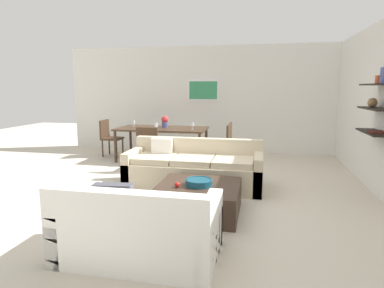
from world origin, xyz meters
TOP-DOWN VIEW (x-y plane):
  - ground_plane at (0.00, 0.00)m, footprint 18.00×18.00m
  - back_wall_unit at (0.29, 3.53)m, footprint 8.40×0.09m
  - right_wall_shelf_unit at (3.03, 0.59)m, footprint 0.34×8.20m
  - sofa_beige at (0.14, 0.34)m, footprint 2.25×0.90m
  - loveseat_white at (0.08, -2.11)m, footprint 1.52×0.90m
  - coffee_table at (0.43, -0.84)m, footprint 1.08×1.06m
  - decorative_bowl at (0.44, -0.84)m, footprint 0.36×0.36m
  - apple_on_coffee_table at (0.18, -0.99)m, footprint 0.07×0.07m
  - dining_table at (-0.98, 2.18)m, footprint 2.02×1.00m
  - dining_chair_left_far at (-2.39, 2.41)m, footprint 0.44×0.44m
  - dining_chair_right_far at (0.44, 2.41)m, footprint 0.44×0.44m
  - dining_chair_foot at (-0.98, 1.28)m, footprint 0.44×0.44m
  - dining_chair_right_near at (0.44, 1.96)m, footprint 0.44×0.44m
  - wine_glass_foot at (-0.98, 1.74)m, footprint 0.07×0.07m
  - wine_glass_left_far at (-1.71, 2.31)m, footprint 0.07×0.07m
  - wine_glass_right_near at (-0.25, 2.06)m, footprint 0.07×0.07m
  - centerpiece_vase at (-0.93, 2.24)m, footprint 0.16×0.16m

SIDE VIEW (x-z plane):
  - ground_plane at x=0.00m, z-range 0.00..0.00m
  - coffee_table at x=0.43m, z-range 0.00..0.38m
  - sofa_beige at x=0.14m, z-range -0.10..0.68m
  - loveseat_white at x=0.08m, z-range -0.10..0.68m
  - apple_on_coffee_table at x=0.18m, z-range 0.38..0.45m
  - decorative_bowl at x=0.44m, z-range 0.38..0.47m
  - dining_chair_left_far at x=-2.39m, z-range 0.06..0.94m
  - dining_chair_right_far at x=0.44m, z-range 0.06..0.94m
  - dining_chair_foot at x=-0.98m, z-range 0.06..0.94m
  - dining_chair_right_near at x=0.44m, z-range 0.06..0.94m
  - dining_table at x=-0.98m, z-range 0.31..1.06m
  - wine_glass_left_far at x=-1.71m, z-range 0.78..0.93m
  - wine_glass_right_near at x=-0.25m, z-range 0.78..0.93m
  - wine_glass_foot at x=-0.98m, z-range 0.78..0.94m
  - centerpiece_vase at x=-0.93m, z-range 0.76..1.02m
  - right_wall_shelf_unit at x=3.03m, z-range 0.00..2.70m
  - back_wall_unit at x=0.29m, z-range 0.00..2.70m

